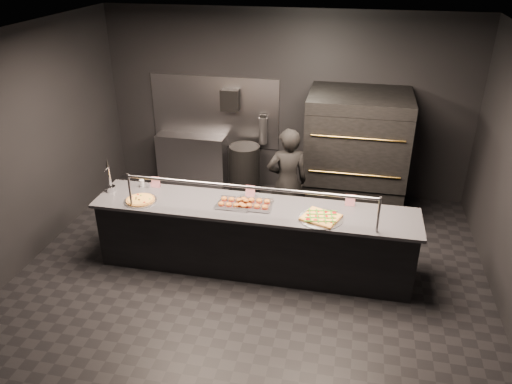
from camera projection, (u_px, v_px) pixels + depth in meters
room at (253, 163)px, 6.03m from camera, size 6.04×6.00×3.00m
service_counter at (254, 238)px, 6.45m from camera, size 4.10×0.78×1.37m
pizza_oven at (356, 154)px, 7.66m from camera, size 1.50×1.23×1.91m
prep_shelf at (192, 160)px, 8.77m from camera, size 1.20×0.35×0.90m
towel_dispenser at (230, 100)px, 8.21m from camera, size 0.30×0.20×0.35m
fire_extinguisher at (263, 130)px, 8.34m from camera, size 0.14×0.14×0.51m
beer_tap at (110, 182)px, 6.57m from camera, size 0.12×0.18×0.48m
round_pizza at (140, 200)px, 6.37m from camera, size 0.42×0.42×0.03m
slider_tray_a at (234, 203)px, 6.27m from camera, size 0.45×0.35×0.07m
slider_tray_b at (254, 204)px, 6.25m from camera, size 0.46×0.35×0.07m
square_pizza at (321, 218)px, 5.96m from camera, size 0.52×0.52×0.05m
condiment_jar at (144, 184)px, 6.72m from camera, size 0.15×0.06×0.10m
tent_cards at (250, 191)px, 6.47m from camera, size 2.71×0.04×0.15m
trash_bin at (245, 170)px, 8.43m from camera, size 0.51×0.51×0.86m
worker at (287, 182)px, 7.13m from camera, size 0.69×0.56×1.62m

